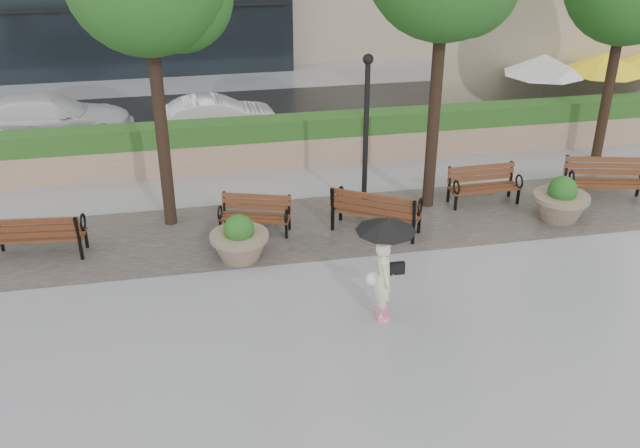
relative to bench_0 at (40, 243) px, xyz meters
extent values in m
plane|color=gray|center=(6.76, -2.79, -0.30)|extent=(100.00, 100.00, 0.00)
cube|color=#383330|center=(6.76, 0.21, -0.30)|extent=(28.00, 3.20, 0.01)
cube|color=tan|center=(6.76, 4.21, 0.10)|extent=(24.00, 0.80, 0.80)
cube|color=#23521B|center=(6.76, 4.21, 0.77)|extent=(24.00, 0.75, 0.55)
cube|color=tan|center=(16.26, 7.21, 1.70)|extent=(10.00, 0.60, 4.00)
cube|color=#23521B|center=(15.76, 5.01, 0.15)|extent=(8.00, 0.50, 0.90)
cube|color=black|center=(6.76, 8.21, -0.30)|extent=(40.00, 7.00, 0.00)
cube|color=brown|center=(0.00, 0.04, 0.16)|extent=(1.94, 0.76, 0.05)
cube|color=brown|center=(-0.03, -0.25, 0.49)|extent=(1.89, 0.32, 0.44)
cube|color=black|center=(0.00, 0.01, -0.06)|extent=(1.95, 0.86, 0.48)
torus|color=black|center=(0.91, 0.13, 0.35)|extent=(0.09, 0.39, 0.39)
cube|color=brown|center=(4.60, 0.18, 0.09)|extent=(1.66, 0.94, 0.04)
cube|color=brown|center=(4.67, 0.41, 0.36)|extent=(1.55, 0.59, 0.37)
cube|color=black|center=(4.61, 0.20, -0.10)|extent=(1.69, 1.03, 0.41)
torus|color=black|center=(3.83, 0.26, 0.25)|extent=(0.14, 0.32, 0.33)
torus|color=black|center=(5.26, -0.20, 0.25)|extent=(0.14, 0.32, 0.33)
cube|color=brown|center=(7.31, -0.27, 0.19)|extent=(2.00, 1.56, 0.06)
cube|color=brown|center=(7.15, -0.53, 0.53)|extent=(1.76, 1.17, 0.47)
cube|color=black|center=(7.29, -0.30, -0.05)|extent=(2.06, 1.65, 0.51)
torus|color=black|center=(8.21, -0.59, 0.39)|extent=(0.26, 0.38, 0.41)
torus|color=black|center=(6.62, 0.40, 0.39)|extent=(0.26, 0.38, 0.41)
cube|color=brown|center=(10.29, 0.66, 0.12)|extent=(1.74, 0.56, 0.05)
cube|color=brown|center=(10.29, 0.92, 0.42)|extent=(1.73, 0.16, 0.41)
cube|color=black|center=(10.29, 0.68, -0.08)|extent=(1.74, 0.66, 0.44)
torus|color=black|center=(9.48, 0.46, 0.30)|extent=(0.06, 0.36, 0.36)
torus|color=black|center=(11.11, 0.50, 0.30)|extent=(0.06, 0.36, 0.36)
cube|color=brown|center=(13.30, 0.23, 0.18)|extent=(2.05, 1.03, 0.05)
cube|color=brown|center=(13.37, 0.53, 0.52)|extent=(1.94, 0.59, 0.46)
cube|color=black|center=(13.31, 0.26, -0.05)|extent=(2.08, 1.14, 0.50)
torus|color=black|center=(12.35, 0.26, 0.38)|extent=(0.15, 0.41, 0.40)
cylinder|color=#7F6B56|center=(4.15, -0.98, 0.25)|extent=(1.24, 1.24, 0.10)
sphere|color=#154313|center=(4.15, -0.98, 0.42)|extent=(0.64, 0.64, 0.64)
cylinder|color=#7F6B56|center=(11.70, -0.50, 0.27)|extent=(1.29, 1.29, 0.10)
sphere|color=#154313|center=(11.70, -0.50, 0.45)|extent=(0.67, 0.67, 0.67)
cylinder|color=black|center=(7.28, 0.75, 1.53)|extent=(0.12, 0.12, 3.65)
cylinder|color=black|center=(7.28, 0.75, -0.15)|extent=(0.28, 0.28, 0.30)
sphere|color=black|center=(7.28, 0.75, 3.40)|extent=(0.24, 0.24, 0.24)
cylinder|color=black|center=(2.72, 1.06, 2.30)|extent=(0.28, 0.28, 5.19)
cylinder|color=black|center=(8.93, 0.85, 2.37)|extent=(0.28, 0.28, 5.35)
cylinder|color=black|center=(14.61, 2.83, 1.96)|extent=(0.28, 0.28, 4.52)
cylinder|color=black|center=(14.27, 5.86, -0.25)|extent=(0.40, 0.40, 0.10)
cylinder|color=#99999E|center=(14.27, 5.86, 0.80)|extent=(0.06, 0.06, 2.20)
cone|color=white|center=(14.27, 5.86, 1.70)|extent=(2.50, 2.50, 0.60)
cylinder|color=black|center=(16.22, 5.73, -0.25)|extent=(0.40, 0.40, 0.10)
cylinder|color=#99999E|center=(16.22, 5.73, 0.80)|extent=(0.06, 0.06, 2.20)
cone|color=yellow|center=(16.22, 5.73, 1.70)|extent=(2.50, 2.50, 0.60)
imported|color=silver|center=(-0.77, 7.39, 0.42)|extent=(5.04, 2.23, 1.44)
imported|color=silver|center=(4.19, 6.94, 0.31)|extent=(3.79, 1.59, 1.22)
imported|color=#EDE7C7|center=(6.53, -3.63, 0.53)|extent=(0.49, 0.65, 1.66)
cube|color=#F2598C|center=(6.54, -3.51, -0.26)|extent=(0.13, 0.24, 0.08)
cube|color=#F2598C|center=(6.51, -3.77, -0.26)|extent=(0.13, 0.24, 0.08)
cube|color=black|center=(6.75, -3.61, 0.69)|extent=(0.15, 0.32, 0.23)
sphere|color=white|center=(6.41, -3.39, 0.38)|extent=(0.29, 0.29, 0.29)
cylinder|color=black|center=(6.53, -3.58, 1.16)|extent=(0.02, 0.02, 0.88)
cone|color=black|center=(6.53, -3.58, 1.57)|extent=(1.08, 1.08, 0.23)
camera|label=1|loc=(3.27, -14.23, 7.15)|focal=40.00mm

